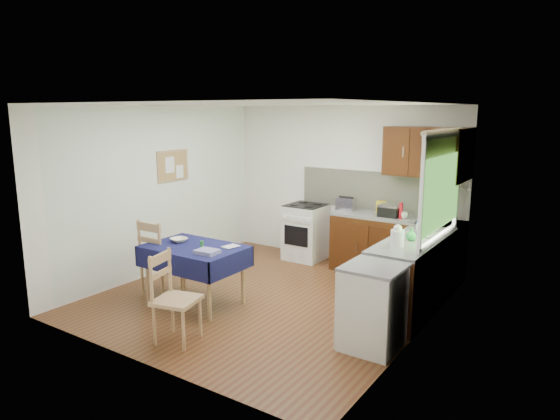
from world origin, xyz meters
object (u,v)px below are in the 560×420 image
Objects in this scene: kettle at (397,237)px; chair_near at (173,295)px; chair_far at (158,255)px; dining_table at (194,254)px; dish_rack at (423,233)px; sandwich_press at (390,211)px; toaster at (346,204)px.

chair_near is at bearing -134.68° from kettle.
dining_table is at bearing -177.67° from chair_far.
sandwich_press is at bearing 146.31° from dish_rack.
dish_rack is (1.84, 2.49, 0.41)m from chair_near.
kettle reaches higher than sandwich_press.
kettle reaches higher than dish_rack.
chair_far is 1.06× the size of chair_near.
kettle is (1.43, -1.59, 0.01)m from toaster.
sandwich_press is at bearing -134.40° from chair_far.
dish_rack is at bearing 22.83° from dining_table.
dining_table is 4.31× the size of toaster.
chair_near is (1.17, -0.88, -0.03)m from chair_far.
dining_table is 1.21× the size of chair_far.
chair_far is 2.96m from toaster.
kettle is (0.69, -1.53, 0.03)m from sandwich_press.
sandwich_press is at bearing 114.27° from kettle.
dining_table is 0.63m from chair_far.
toaster reaches higher than dish_rack.
dining_table is at bearing -89.55° from toaster.
toaster is (0.90, 2.46, 0.36)m from dining_table.
dining_table is 1.28× the size of chair_near.
sandwich_press is (1.08, 3.32, 0.47)m from chair_near.
chair_far is 3.35m from sandwich_press.
chair_near is 3.37× the size of toaster.
toaster is at bearing 131.96° from kettle.
chair_far is at bearing -114.12° from sandwich_press.
toaster is at bearing -19.35° from chair_near.
kettle is (2.94, 0.91, 0.47)m from chair_far.
kettle is at bearing -58.19° from chair_near.
dining_table is 3.01× the size of dish_rack.
dish_rack reaches higher than sandwich_press.
chair_far is 2.49× the size of dish_rack.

